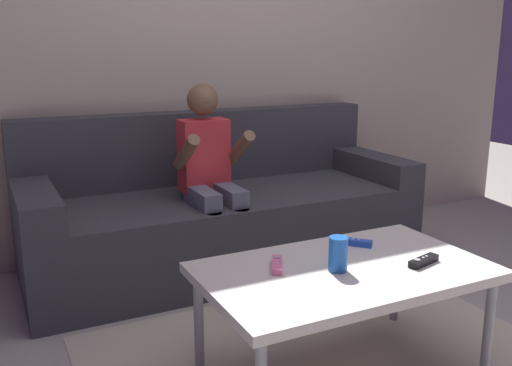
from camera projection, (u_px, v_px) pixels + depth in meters
The scene contains 8 objects.
wall_back at pixel (221, 34), 3.30m from camera, with size 4.57×0.05×2.50m, color #B2A38E.
couch at pixel (221, 214), 3.10m from camera, with size 2.09×0.80×0.82m.
person_seated_on_couch at pixel (211, 172), 2.82m from camera, with size 0.34×0.42×1.00m.
coffee_table at pixel (344, 276), 1.99m from camera, with size 1.02×0.60×0.42m.
game_remote_blue_near_edge at pixel (354, 242), 2.20m from camera, with size 0.12×0.13×0.03m.
game_remote_black_center at pixel (423, 261), 2.01m from camera, with size 0.14×0.07×0.03m.
game_remote_pink_far_corner at pixel (277, 265), 1.97m from camera, with size 0.10×0.14×0.03m.
soda_can at pixel (338, 254), 1.94m from camera, with size 0.07×0.07×0.12m, color #1959B2.
Camera 1 is at (-1.34, -1.39, 1.17)m, focal length 39.54 mm.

